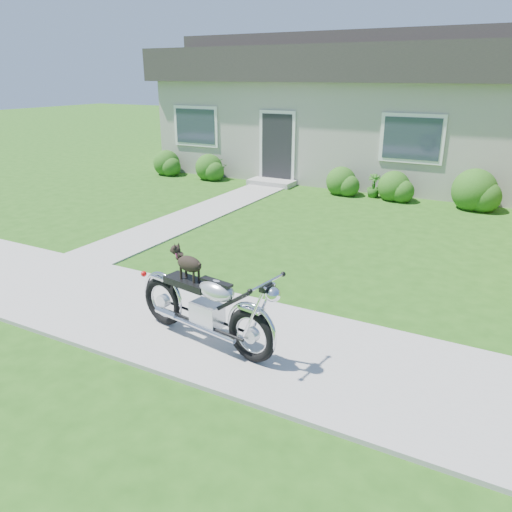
{
  "coord_description": "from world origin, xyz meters",
  "views": [
    {
      "loc": [
        5.32,
        -4.93,
        3.21
      ],
      "look_at": [
        2.1,
        1.0,
        0.75
      ],
      "focal_mm": 35.0,
      "sensor_mm": 36.0,
      "label": 1
    }
  ],
  "objects": [
    {
      "name": "motorcycle_with_dog",
      "position": [
        2.14,
        -0.36,
        0.56
      ],
      "size": [
        2.21,
        0.69,
        1.18
      ],
      "rotation": [
        0.0,
        0.0,
        -0.16
      ],
      "color": "black",
      "rests_on": "sidewalk"
    },
    {
      "name": "potted_plant_left",
      "position": [
        -3.42,
        8.55,
        0.32
      ],
      "size": [
        0.6,
        0.53,
        0.64
      ],
      "primitive_type": "imported",
      "rotation": [
        0.0,
        0.0,
        3.08
      ],
      "color": "#1A5717",
      "rests_on": "ground"
    },
    {
      "name": "house",
      "position": [
        -0.0,
        11.99,
        2.16
      ],
      "size": [
        12.6,
        7.03,
        4.5
      ],
      "color": "#B2AEA1",
      "rests_on": "ground"
    },
    {
      "name": "sidewalk",
      "position": [
        0.0,
        0.0,
        0.02
      ],
      "size": [
        24.0,
        2.2,
        0.04
      ],
      "primitive_type": "cube",
      "color": "#9E9B93",
      "rests_on": "ground"
    },
    {
      "name": "potted_plant_right",
      "position": [
        1.7,
        8.55,
        0.32
      ],
      "size": [
        0.47,
        0.47,
        0.64
      ],
      "primitive_type": "imported",
      "rotation": [
        0.0,
        0.0,
        0.41
      ],
      "color": "#275E19",
      "rests_on": "ground"
    },
    {
      "name": "walkway",
      "position": [
        -1.5,
        5.0,
        0.01
      ],
      "size": [
        1.2,
        8.0,
        0.03
      ],
      "primitive_type": "cube",
      "color": "#9E9B93",
      "rests_on": "ground"
    },
    {
      "name": "shrub_row",
      "position": [
        0.33,
        8.5,
        0.4
      ],
      "size": [
        10.68,
        1.1,
        1.1
      ],
      "color": "#285917",
      "rests_on": "ground"
    },
    {
      "name": "ground",
      "position": [
        0.0,
        0.0,
        0.0
      ],
      "size": [
        80.0,
        80.0,
        0.0
      ],
      "primitive_type": "plane",
      "color": "#235114",
      "rests_on": "ground"
    }
  ]
}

